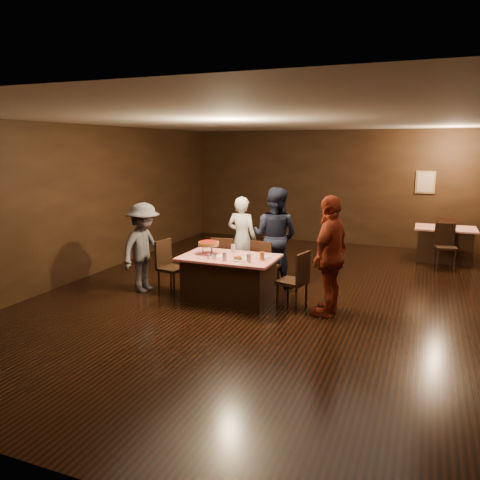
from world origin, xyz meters
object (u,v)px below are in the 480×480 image
Objects in this scene: chair_back_near at (446,246)px; glass_back at (233,248)px; main_table at (229,279)px; glass_front_left at (225,256)px; diner_grey_knit at (144,248)px; pizza_stand at (209,243)px; diner_navy_hoodie at (275,237)px; diner_white_jacket at (242,238)px; glass_amber at (262,256)px; diner_red_shirt at (330,256)px; back_table at (444,244)px; chair_back_far at (444,236)px; glass_front_right at (249,258)px; chair_end_right at (292,280)px; chair_far_right at (266,265)px; plate_empty at (263,257)px; chair_end_left at (172,267)px; chair_far_left at (225,261)px.

glass_back is (-3.51, -3.42, 0.37)m from chair_back_near.
glass_front_left is at bearing -80.54° from main_table.
diner_grey_knit is 4.22× the size of pizza_stand.
diner_white_jacket is at bearing -2.24° from diner_navy_hoodie.
diner_red_shirt is at bearing 0.96° from glass_amber.
back_table is at bearing 54.11° from glass_front_left.
chair_back_far is 2.50× the size of pizza_stand.
glass_front_right is at bearing -136.75° from chair_back_near.
chair_end_right is 0.62m from glass_amber.
diner_grey_knit is (-1.35, -1.35, -0.02)m from diner_white_jacket.
diner_white_jacket is (-3.74, -3.13, 0.43)m from back_table.
glass_front_right is (0.73, -1.53, 0.02)m from diner_white_jacket.
glass_front_left is (-3.41, -4.72, 0.46)m from back_table.
chair_far_right is 1.58m from diner_red_shirt.
chair_back_near is 0.51× the size of diner_red_shirt.
glass_front_left is at bearing 105.64° from diner_white_jacket.
diner_white_jacket is 1.02× the size of diner_grey_knit.
main_table is at bearing -76.53° from chair_end_right.
glass_front_right is (-0.65, -0.25, 0.37)m from chair_end_right.
plate_empty is at bearing -138.77° from chair_back_near.
chair_end_right is at bearing 54.19° from chair_back_far.
diner_navy_hoodie is (-3.03, -2.54, 0.45)m from chair_back_near.
diner_white_jacket is 1.70m from glass_front_right.
diner_white_jacket is at bearing 34.34° from chair_back_far.
chair_far_right is at bearing 145.67° from diner_white_jacket.
chair_end_left is 2.50× the size of pizza_stand.
main_table is 1.68× the size of chair_end_right.
diner_red_shirt is at bearing 9.25° from glass_front_left.
chair_back_far is at bearing 90.00° from back_table.
main_table is at bearing -164.74° from plate_empty.
chair_far_right is 1.00× the size of chair_end_right.
glass_amber reaches higher than back_table.
main_table is at bearing 150.95° from glass_front_right.
chair_back_far is (3.06, 4.27, 0.00)m from chair_far_right.
chair_end_right is 3.80× the size of plate_empty.
main_table is at bearing 99.46° from glass_front_left.
chair_end_left is 0.63m from diner_grey_knit.
diner_white_jacket is 1.25m from pizza_stand.
plate_empty is at bearing -91.79° from chair_end_right.
chair_end_left is at bearing 41.45° from chair_far_left.
chair_end_left is 1.00× the size of chair_back_near.
chair_far_left is at bearing 118.07° from main_table.
glass_back is (-0.45, -0.45, 0.37)m from chair_far_right.
diner_red_shirt is at bearing -1.06° from main_table.
glass_amber reaches higher than plate_empty.
chair_end_right is at bearing 147.91° from chair_far_left.
chair_end_right reaches higher than glass_front_right.
chair_far_left is 2.50× the size of pizza_stand.
pizza_stand is (-3.86, -4.97, 0.48)m from chair_back_far.
plate_empty is (0.55, 0.15, 0.39)m from main_table.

